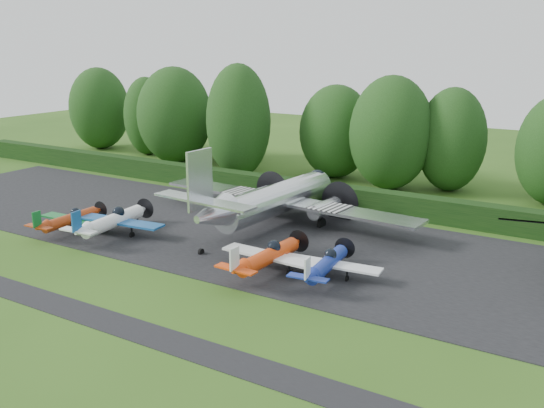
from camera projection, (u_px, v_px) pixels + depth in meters
The scene contains 18 objects.
ground at pixel (152, 276), 38.11m from camera, with size 160.00×160.00×0.00m, color #2E5518.
apron at pixel (241, 234), 46.35m from camera, with size 70.00×18.00×0.01m, color black.
taxiway_verge at pixel (77, 311), 33.17m from camera, with size 70.00×2.00×0.00m, color black.
hedgerow at pixel (308, 202), 55.42m from camera, with size 90.00×1.60×2.00m, color black.
transport_plane at pixel (274, 199), 48.19m from camera, with size 23.73×18.19×7.60m.
light_plane_red at pixel (71, 219), 46.70m from camera, with size 6.39×6.72×2.45m.
light_plane_white at pixel (113, 220), 45.59m from camera, with size 7.72×8.11×2.96m.
light_plane_orange at pixel (269, 256), 38.29m from camera, with size 7.26×7.64×2.79m.
light_plane_blue at pixel (327, 264), 37.29m from camera, with size 6.59×6.93×2.53m.
tree_0 at pixel (391, 133), 59.16m from camera, with size 8.17×8.17×11.20m.
tree_1 at pixel (235, 123), 74.40m from camera, with size 6.75×6.75×9.16m.
tree_2 at pixel (174, 115), 72.00m from camera, with size 8.85×8.85×11.46m.
tree_3 at pixel (336, 132), 64.44m from camera, with size 7.78×7.78×9.94m.
tree_6 at pixel (452, 140), 58.59m from camera, with size 6.62×6.62×10.11m.
tree_7 at pixel (238, 121), 64.11m from camera, with size 6.88×6.88×12.12m.
tree_8 at pixel (99, 108), 81.86m from camera, with size 7.97×7.97×10.93m.
tree_10 at pixel (146, 116), 77.52m from camera, with size 5.75×5.75×9.95m.
tree_11 at pixel (230, 131), 67.37m from camera, with size 5.06×5.06×9.19m.
Camera 1 is at (25.02, -26.44, 14.34)m, focal length 40.00 mm.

